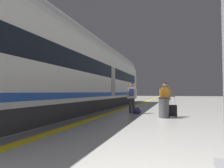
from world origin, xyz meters
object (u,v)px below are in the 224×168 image
at_px(duffel_bag_near, 138,111).
at_px(high_speed_train, 25,57).
at_px(passenger_mid, 165,97).
at_px(suitcase_mid, 172,111).
at_px(waste_bin, 164,107).
at_px(passenger_near, 132,95).

bearing_deg(duffel_bag_near, high_speed_train, -132.14).
distance_m(passenger_mid, suitcase_mid, 0.73).
height_order(high_speed_train, suitcase_mid, high_speed_train).
bearing_deg(passenger_mid, high_speed_train, -147.85).
distance_m(high_speed_train, waste_bin, 6.14).
bearing_deg(duffel_bag_near, passenger_near, 163.49).
relative_size(suitcase_mid, waste_bin, 1.05).
bearing_deg(waste_bin, duffel_bag_near, 136.56).
bearing_deg(suitcase_mid, passenger_near, 149.78).
bearing_deg(duffel_bag_near, suitcase_mid, -32.39).
height_order(high_speed_train, waste_bin, high_speed_train).
height_order(suitcase_mid, waste_bin, suitcase_mid).
xyz_separation_m(passenger_near, waste_bin, (1.71, -1.41, -0.51)).
xyz_separation_m(duffel_bag_near, passenger_mid, (1.43, -0.86, 0.77)).
bearing_deg(waste_bin, passenger_near, 140.44).
bearing_deg(passenger_near, high_speed_train, -128.94).
distance_m(high_speed_train, passenger_near, 5.58).
bearing_deg(high_speed_train, suitcase_mid, 28.58).
height_order(passenger_mid, waste_bin, passenger_mid).
height_order(high_speed_train, passenger_mid, high_speed_train).
distance_m(duffel_bag_near, passenger_mid, 1.84).
bearing_deg(high_speed_train, duffel_bag_near, 47.86).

